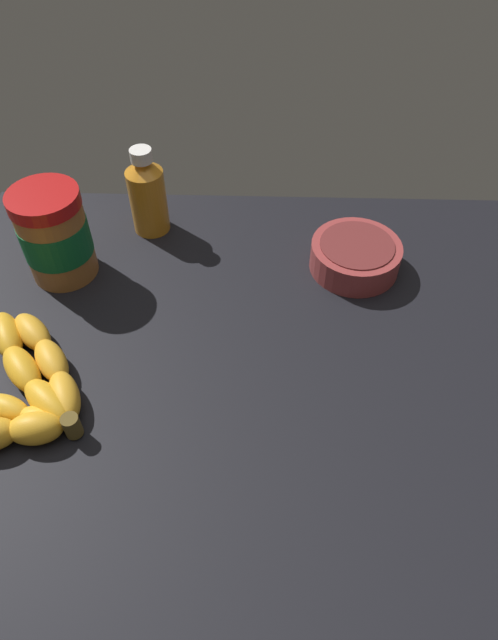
% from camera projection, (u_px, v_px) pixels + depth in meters
% --- Properties ---
extents(ground_plane, '(0.89, 0.69, 0.03)m').
position_uv_depth(ground_plane, '(255.00, 364.00, 0.72)').
color(ground_plane, black).
extents(banana_bunch, '(0.18, 0.23, 0.04)m').
position_uv_depth(banana_bunch, '(21.00, 390.00, 0.65)').
color(banana_bunch, gold).
rests_on(banana_bunch, ground_plane).
extents(peanut_butter_jar, '(0.10, 0.10, 0.14)m').
position_uv_depth(peanut_butter_jar, '(55.00, 235.00, 0.77)').
color(peanut_butter_jar, '#9E602D').
rests_on(peanut_butter_jar, ground_plane).
extents(honey_bottle, '(0.06, 0.06, 0.14)m').
position_uv_depth(honey_bottle, '(147.00, 194.00, 0.84)').
color(honey_bottle, orange).
rests_on(honey_bottle, ground_plane).
extents(small_bowl, '(0.13, 0.13, 0.04)m').
position_uv_depth(small_bowl, '(355.00, 256.00, 0.81)').
color(small_bowl, '#993838').
rests_on(small_bowl, ground_plane).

